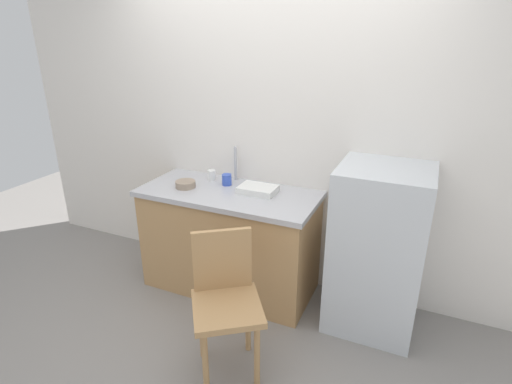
% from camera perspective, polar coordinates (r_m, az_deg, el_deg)
% --- Properties ---
extents(ground_plane, '(8.00, 8.00, 0.00)m').
position_cam_1_polar(ground_plane, '(2.95, -5.75, -20.50)').
color(ground_plane, gray).
extents(back_wall, '(4.80, 0.10, 2.61)m').
position_cam_1_polar(back_wall, '(3.16, 2.41, 9.42)').
color(back_wall, white).
rests_on(back_wall, ground_plane).
extents(cabinet_base, '(1.34, 0.60, 0.81)m').
position_cam_1_polar(cabinet_base, '(3.26, -3.68, -7.13)').
color(cabinet_base, tan).
rests_on(cabinet_base, ground_plane).
extents(countertop, '(1.38, 0.64, 0.04)m').
position_cam_1_polar(countertop, '(3.08, -3.87, -0.20)').
color(countertop, '#B7B7BC').
rests_on(countertop, cabinet_base).
extents(faucet, '(0.02, 0.02, 0.28)m').
position_cam_1_polar(faucet, '(3.26, -2.92, 4.11)').
color(faucet, '#B7B7BC').
rests_on(faucet, countertop).
extents(refrigerator, '(0.60, 0.56, 1.18)m').
position_cam_1_polar(refrigerator, '(2.90, 16.87, -7.84)').
color(refrigerator, silver).
rests_on(refrigerator, ground_plane).
extents(chair, '(0.56, 0.56, 0.89)m').
position_cam_1_polar(chair, '(2.48, -4.35, -14.78)').
color(chair, tan).
rests_on(chair, ground_plane).
extents(dish_tray, '(0.28, 0.20, 0.05)m').
position_cam_1_polar(dish_tray, '(3.03, 0.18, 0.38)').
color(dish_tray, white).
rests_on(dish_tray, countertop).
extents(terracotta_bowl, '(0.16, 0.16, 0.05)m').
position_cam_1_polar(terracotta_bowl, '(3.18, -10.01, 1.11)').
color(terracotta_bowl, gray).
rests_on(terracotta_bowl, countertop).
extents(cup_blue, '(0.08, 0.08, 0.09)m').
position_cam_1_polar(cup_blue, '(3.18, -4.18, 1.76)').
color(cup_blue, blue).
rests_on(cup_blue, countertop).
extents(cup_white, '(0.06, 0.06, 0.08)m').
position_cam_1_polar(cup_white, '(3.30, -6.32, 2.40)').
color(cup_white, white).
rests_on(cup_white, countertop).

